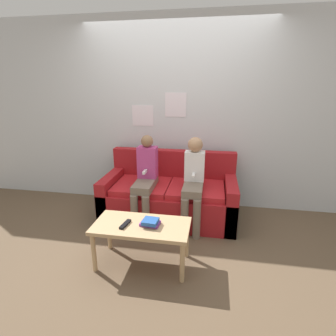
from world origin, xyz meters
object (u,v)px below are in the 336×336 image
Objects in this scene: couch at (170,196)px; person_left at (145,177)px; person_right at (194,179)px; tv_remote at (125,224)px; coffee_table at (142,229)px.

person_left reaches higher than couch.
tv_remote is (-0.57, -0.88, -0.18)m from person_right.
person_left is 0.60m from person_right.
coffee_table is at bearing 26.09° from tv_remote.
coffee_table is 0.88m from person_left.
tv_remote is at bearing -122.93° from person_right.
tv_remote is (-0.15, -0.04, 0.07)m from coffee_table.
coffee_table is at bearing -116.85° from person_right.
person_right is 6.36× the size of tv_remote.
couch reaches higher than tv_remote.
person_left is at bearing -144.65° from couch.
couch is at bearing 35.35° from person_left.
coffee_table is 0.17m from tv_remote.
person_right reaches higher than coffee_table.
person_right is (0.32, -0.19, 0.34)m from couch.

